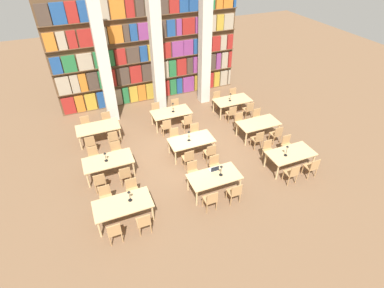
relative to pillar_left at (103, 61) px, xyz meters
The scene contains 58 objects.
ground_plane 5.70m from the pillar_left, 58.80° to the right, with size 40.00×40.00×0.00m, color brown.
bookshelf_bank 2.86m from the pillar_left, 28.24° to the left, with size 9.78×0.35×5.50m.
pillar_left is the anchor object (origin of this frame).
pillar_center 2.51m from the pillar_left, ahead, with size 0.52×0.52×6.00m.
pillar_right 5.02m from the pillar_left, ahead, with size 0.52×0.52×6.00m.
reading_table_0 7.07m from the pillar_left, 97.21° to the right, with size 1.88×0.98×0.74m.
chair_0 7.91m from the pillar_left, 99.85° to the right, with size 0.42×0.40×0.89m.
chair_1 6.49m from the pillar_left, 102.37° to the right, with size 0.42×0.40×0.89m.
chair_2 7.82m from the pillar_left, 92.82° to the right, with size 0.42×0.40×0.89m.
chair_3 6.38m from the pillar_left, 93.57° to the right, with size 0.42×0.40×0.89m.
desk_lamp_0 6.88m from the pillar_left, 94.97° to the right, with size 0.14×0.14×0.44m.
reading_table_1 7.40m from the pillar_left, 69.30° to the right, with size 1.88×0.98×0.74m.
chair_4 8.01m from the pillar_left, 74.90° to the right, with size 0.42×0.40×0.89m.
chair_5 6.62m from the pillar_left, 71.14° to the right, with size 0.42×0.40×0.89m.
chair_6 8.28m from the pillar_left, 68.42° to the right, with size 0.42×0.40×0.89m.
chair_7 6.95m from the pillar_left, 63.40° to the right, with size 0.42×0.40×0.89m.
desk_lamp_1 7.41m from the pillar_left, 67.65° to the right, with size 0.14×0.14×0.45m.
laptop 7.15m from the pillar_left, 67.42° to the right, with size 0.32×0.22×0.21m.
reading_table_2 9.08m from the pillar_left, 48.05° to the right, with size 1.88×0.98×0.74m.
chair_8 9.40m from the pillar_left, 53.64° to the right, with size 0.42×0.40×0.89m.
chair_9 8.26m from the pillar_left, 46.96° to the right, with size 0.42×0.40×0.89m.
chair_10 9.96m from the pillar_left, 49.16° to the right, with size 0.42×0.40×0.89m.
chair_11 8.90m from the pillar_left, 42.37° to the right, with size 0.42×0.40×0.89m.
desk_lamp_2 8.82m from the pillar_left, 49.74° to the right, with size 0.14×0.14×0.48m.
reading_table_3 4.90m from the pillar_left, 101.97° to the right, with size 1.88×0.98×0.74m.
chair_12 5.75m from the pillar_left, 105.29° to the right, with size 0.42×0.40×0.89m.
chair_13 4.47m from the pillar_left, 111.60° to the right, with size 0.42×0.40×0.89m.
chair_14 5.60m from the pillar_left, 95.03° to the right, with size 0.42×0.40×0.89m.
chair_15 4.28m from the pillar_left, 97.26° to the right, with size 0.42×0.40×0.89m.
desk_lamp_3 4.77m from the pillar_left, 102.72° to the right, with size 0.14×0.14×0.41m.
reading_table_4 5.45m from the pillar_left, 58.64° to the right, with size 1.88×0.98×0.74m.
chair_16 5.96m from the pillar_left, 67.03° to the right, with size 0.42×0.40×0.89m.
chair_17 4.75m from the pillar_left, 58.44° to the right, with size 0.42×0.40×0.89m.
chair_18 6.36m from the pillar_left, 58.31° to the right, with size 0.42×0.40×0.89m.
chair_19 5.25m from the pillar_left, 48.17° to the right, with size 0.42×0.40×0.89m.
desk_lamp_4 5.24m from the pillar_left, 59.74° to the right, with size 0.14×0.14×0.48m.
reading_table_5 7.57m from the pillar_left, 35.17° to the right, with size 1.88×0.98×0.74m.
chair_20 7.71m from the pillar_left, 42.43° to the right, with size 0.42×0.40×0.89m.
chair_21 6.83m from the pillar_left, 32.10° to the right, with size 0.42×0.40×0.89m.
chair_22 8.42m from the pillar_left, 37.75° to the right, with size 0.42×0.40×0.89m.
chair_23 7.62m from the pillar_left, 27.99° to the right, with size 0.42×0.40×0.89m.
reading_table_6 3.03m from the pillar_left, 118.16° to the right, with size 1.88×0.98×0.74m.
chair_24 3.78m from the pillar_left, 119.18° to the right, with size 0.42×0.40×0.89m.
chair_25 3.01m from the pillar_left, 146.06° to the right, with size 0.42×0.40×0.89m.
chair_26 3.55m from the pillar_left, 99.53° to the right, with size 0.42×0.40×0.89m.
chair_27 2.71m from the pillar_left, 114.08° to the right, with size 0.42×0.40×0.89m.
reading_table_7 3.85m from the pillar_left, 33.98° to the right, with size 1.88×0.98×0.74m.
chair_28 4.07m from the pillar_left, 50.82° to the right, with size 0.42×0.40×0.89m.
chair_29 3.36m from the pillar_left, 24.87° to the right, with size 0.42×0.40×0.89m.
chair_30 4.67m from the pillar_left, 39.10° to the right, with size 0.42×0.40×0.89m.
chair_31 4.06m from the pillar_left, 17.06° to the right, with size 0.42×0.40×0.89m.
desk_lamp_5 3.70m from the pillar_left, 33.28° to the right, with size 0.14×0.14×0.48m.
reading_table_8 6.54m from the pillar_left, 16.87° to the right, with size 1.88×0.98×0.74m.
chair_32 6.46m from the pillar_left, 25.30° to the right, with size 0.42×0.40×0.89m.
chair_33 6.02m from the pillar_left, 10.52° to the right, with size 0.42×0.40×0.89m.
chair_34 7.29m from the pillar_left, 21.82° to the right, with size 0.42×0.40×0.89m.
chair_35 6.90m from the pillar_left, ahead, with size 0.42×0.40×0.89m.
desk_lamp_6 6.27m from the pillar_left, 17.70° to the right, with size 0.14×0.14×0.43m.
Camera 1 is at (-3.79, -9.43, 8.05)m, focal length 28.00 mm.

